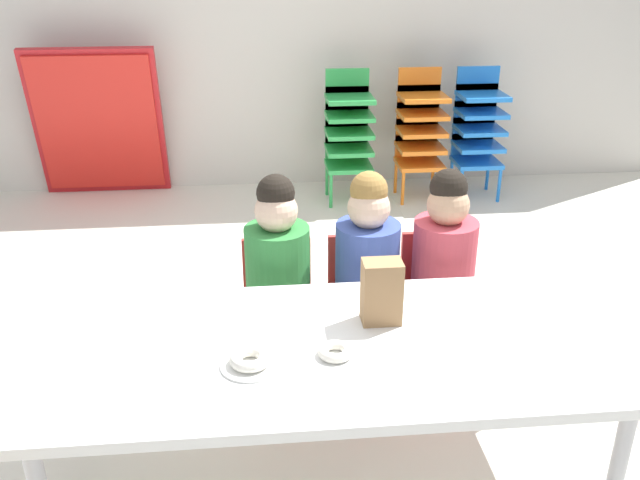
# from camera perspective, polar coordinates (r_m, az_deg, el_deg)

# --- Properties ---
(ground_plane) EXTENTS (6.12, 4.88, 0.02)m
(ground_plane) POSITION_cam_1_polar(r_m,az_deg,el_deg) (3.20, 0.73, -9.45)
(ground_plane) COLOR silver
(back_wall) EXTENTS (6.12, 0.10, 2.54)m
(back_wall) POSITION_cam_1_polar(r_m,az_deg,el_deg) (5.13, -2.25, 18.54)
(back_wall) COLOR beige
(back_wall) RESTS_ON ground_plane
(craft_table) EXTENTS (1.82, 0.82, 0.57)m
(craft_table) POSITION_cam_1_polar(r_m,az_deg,el_deg) (2.22, 0.70, -9.59)
(craft_table) COLOR white
(craft_table) RESTS_ON ground_plane
(seated_child_near_camera) EXTENTS (0.32, 0.32, 0.92)m
(seated_child_near_camera) POSITION_cam_1_polar(r_m,az_deg,el_deg) (2.75, -3.56, -1.89)
(seated_child_near_camera) COLOR red
(seated_child_near_camera) RESTS_ON ground_plane
(seated_child_middle_seat) EXTENTS (0.32, 0.32, 0.92)m
(seated_child_middle_seat) POSITION_cam_1_polar(r_m,az_deg,el_deg) (2.78, 3.93, -1.57)
(seated_child_middle_seat) COLOR red
(seated_child_middle_seat) RESTS_ON ground_plane
(seated_child_far_right) EXTENTS (0.32, 0.31, 0.92)m
(seated_child_far_right) POSITION_cam_1_polar(r_m,az_deg,el_deg) (2.85, 10.25, -1.29)
(seated_child_far_right) COLOR red
(seated_child_far_right) RESTS_ON ground_plane
(kid_chair_green_stack) EXTENTS (0.32, 0.30, 0.92)m
(kid_chair_green_stack) POSITION_cam_1_polar(r_m,az_deg,el_deg) (4.86, 2.38, 9.22)
(kid_chair_green_stack) COLOR green
(kid_chair_green_stack) RESTS_ON ground_plane
(kid_chair_orange_stack) EXTENTS (0.32, 0.30, 0.92)m
(kid_chair_orange_stack) POSITION_cam_1_polar(r_m,az_deg,el_deg) (4.95, 8.34, 9.28)
(kid_chair_orange_stack) COLOR orange
(kid_chair_orange_stack) RESTS_ON ground_plane
(kid_chair_blue_stack) EXTENTS (0.32, 0.30, 0.92)m
(kid_chair_blue_stack) POSITION_cam_1_polar(r_m,az_deg,el_deg) (5.07, 13.02, 9.25)
(kid_chair_blue_stack) COLOR blue
(kid_chair_blue_stack) RESTS_ON ground_plane
(folded_activity_table) EXTENTS (0.90, 0.29, 1.09)m
(folded_activity_table) POSITION_cam_1_polar(r_m,az_deg,el_deg) (5.16, -18.00, 9.21)
(folded_activity_table) COLOR red
(folded_activity_table) RESTS_ON ground_plane
(paper_bag_brown) EXTENTS (0.13, 0.09, 0.22)m
(paper_bag_brown) POSITION_cam_1_polar(r_m,az_deg,el_deg) (2.27, 5.16, -4.32)
(paper_bag_brown) COLOR #9E754C
(paper_bag_brown) RESTS_ON craft_table
(paper_plate_near_edge) EXTENTS (0.18, 0.18, 0.01)m
(paper_plate_near_edge) POSITION_cam_1_polar(r_m,az_deg,el_deg) (2.10, -5.83, -10.33)
(paper_plate_near_edge) COLOR white
(paper_plate_near_edge) RESTS_ON craft_table
(donut_powdered_on_plate) EXTENTS (0.12, 0.12, 0.04)m
(donut_powdered_on_plate) POSITION_cam_1_polar(r_m,az_deg,el_deg) (2.09, -5.86, -9.83)
(donut_powdered_on_plate) COLOR white
(donut_powdered_on_plate) RESTS_ON craft_table
(donut_powdered_loose) EXTENTS (0.11, 0.11, 0.03)m
(donut_powdered_loose) POSITION_cam_1_polar(r_m,az_deg,el_deg) (2.13, 1.29, -9.28)
(donut_powdered_loose) COLOR white
(donut_powdered_loose) RESTS_ON craft_table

